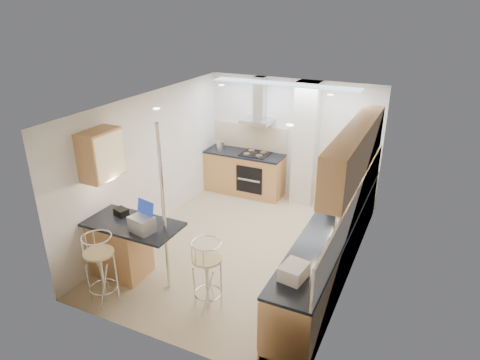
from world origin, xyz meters
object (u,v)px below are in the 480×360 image
at_px(microwave, 344,198).
at_px(laptop, 142,224).
at_px(bar_stool_end, 207,276).
at_px(bar_stool_near, 101,269).
at_px(bread_bin, 294,272).

distance_m(microwave, laptop, 3.08).
bearing_deg(bar_stool_end, laptop, 106.48).
bearing_deg(laptop, microwave, 52.34).
bearing_deg(bar_stool_near, laptop, 55.49).
bearing_deg(laptop, bar_stool_near, -111.82).
bearing_deg(bar_stool_near, bar_stool_end, 19.65).
height_order(bar_stool_end, bread_bin, bread_bin).
relative_size(microwave, bread_bin, 1.72).
xyz_separation_m(microwave, bar_stool_end, (-1.32, -2.00, -0.56)).
bearing_deg(laptop, bread_bin, 9.41).
bearing_deg(microwave, bread_bin, 172.82).
xyz_separation_m(microwave, laptop, (-2.35, -1.99, -0.03)).
distance_m(laptop, bread_bin, 2.25).
relative_size(laptop, bar_stool_end, 0.31).
relative_size(microwave, bar_stool_end, 0.56).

